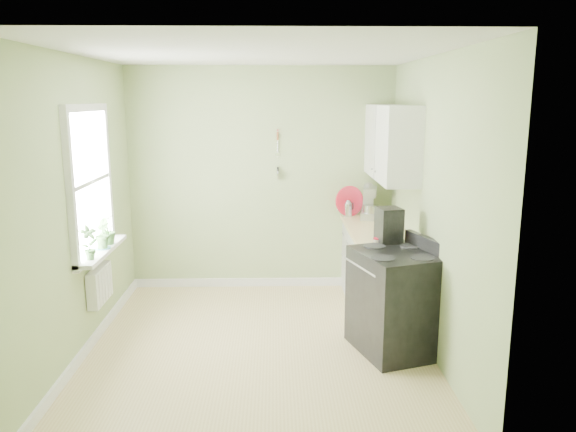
{
  "coord_description": "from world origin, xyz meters",
  "views": [
    {
      "loc": [
        0.16,
        -4.97,
        2.32
      ],
      "look_at": [
        0.29,
        0.55,
        1.16
      ],
      "focal_mm": 35.0,
      "sensor_mm": 36.0,
      "label": 1
    }
  ],
  "objects_px": {
    "stand_mixer": "(370,204)",
    "kettle": "(348,208)",
    "coffee_maker": "(388,228)",
    "stove": "(396,301)"
  },
  "relations": [
    {
      "from": "stove",
      "to": "stand_mixer",
      "type": "height_order",
      "value": "stand_mixer"
    },
    {
      "from": "stove",
      "to": "coffee_maker",
      "type": "xyz_separation_m",
      "value": [
        -0.01,
        0.38,
        0.61
      ]
    },
    {
      "from": "kettle",
      "to": "coffee_maker",
      "type": "relative_size",
      "value": 0.53
    },
    {
      "from": "stove",
      "to": "kettle",
      "type": "xyz_separation_m",
      "value": [
        -0.23,
        1.8,
        0.53
      ]
    },
    {
      "from": "stove",
      "to": "kettle",
      "type": "relative_size",
      "value": 5.38
    },
    {
      "from": "stand_mixer",
      "to": "kettle",
      "type": "height_order",
      "value": "stand_mixer"
    },
    {
      "from": "stand_mixer",
      "to": "kettle",
      "type": "relative_size",
      "value": 2.08
    },
    {
      "from": "kettle",
      "to": "coffee_maker",
      "type": "xyz_separation_m",
      "value": [
        0.21,
        -1.42,
        0.08
      ]
    },
    {
      "from": "stand_mixer",
      "to": "coffee_maker",
      "type": "distance_m",
      "value": 1.29
    },
    {
      "from": "stand_mixer",
      "to": "coffee_maker",
      "type": "bearing_deg",
      "value": -91.51
    }
  ]
}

